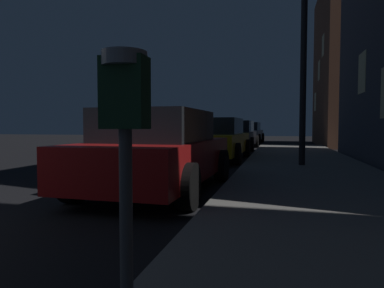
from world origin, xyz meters
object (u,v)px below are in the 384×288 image
at_px(car_yellow_cab, 216,139).
at_px(street_lamp, 304,22).
at_px(car_red, 159,151).
at_px(parking_meter, 125,128).
at_px(car_silver, 247,133).
at_px(car_black, 236,135).

relative_size(car_yellow_cab, street_lamp, 0.83).
relative_size(car_red, car_yellow_cab, 0.91).
height_order(parking_meter, car_yellow_cab, parking_meter).
relative_size(car_silver, street_lamp, 0.78).
height_order(car_yellow_cab, car_black, same).
height_order(car_red, car_black, same).
relative_size(parking_meter, street_lamp, 0.24).
height_order(parking_meter, car_silver, parking_meter).
xyz_separation_m(parking_meter, car_black, (-1.42, 15.91, -0.43)).
distance_m(car_black, car_silver, 6.63).
bearing_deg(car_red, street_lamp, 52.99).
bearing_deg(street_lamp, parking_meter, -98.88).
relative_size(car_yellow_cab, car_silver, 1.06).
distance_m(car_black, street_lamp, 8.95).
distance_m(parking_meter, car_silver, 22.59).
xyz_separation_m(parking_meter, car_silver, (-1.42, 22.54, -0.43)).
xyz_separation_m(car_red, street_lamp, (2.66, 3.53, 3.08)).
bearing_deg(street_lamp, car_yellow_cab, 138.87).
bearing_deg(parking_meter, car_red, 107.88).
bearing_deg(car_black, car_yellow_cab, -89.99).
xyz_separation_m(parking_meter, street_lamp, (1.24, 7.94, 2.66)).
bearing_deg(parking_meter, car_black, 95.11).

